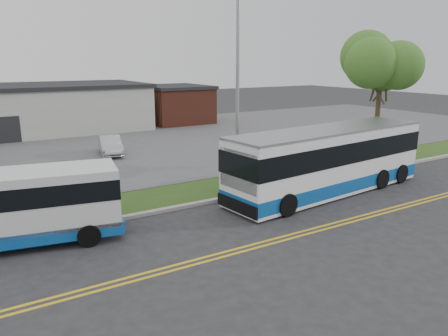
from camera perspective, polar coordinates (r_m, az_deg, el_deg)
ground at (r=19.46m, az=-1.20°, el=-5.62°), size 140.00×140.00×0.00m
lane_line_north at (r=16.48m, az=5.70°, el=-9.42°), size 70.00×0.12×0.01m
lane_line_south at (r=16.26m, az=6.35°, el=-9.77°), size 70.00×0.12×0.01m
curb at (r=20.34m, az=-2.78°, el=-4.53°), size 80.00×0.30×0.15m
verge at (r=21.86m, az=-5.06°, el=-3.30°), size 80.00×3.30×0.10m
parking_lot at (r=34.70m, az=-15.60°, el=2.73°), size 80.00×25.00×0.10m
brick_wing at (r=46.47m, az=-6.38°, el=8.30°), size 6.30×7.30×3.90m
tree_east at (r=29.92m, az=19.90°, el=12.58°), size 5.20×5.20×8.33m
streetlight_near at (r=22.26m, az=1.88°, el=10.65°), size 0.35×1.53×9.50m
shuttle_bus at (r=17.19m, az=-23.35°, el=-4.42°), size 7.33×3.48×2.71m
transit_bus at (r=22.33m, az=13.48°, el=0.97°), size 11.93×3.79×3.25m
parked_car_a at (r=31.29m, az=-14.64°, el=2.91°), size 2.13×4.16×1.31m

